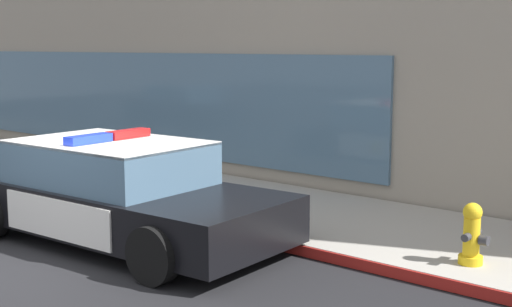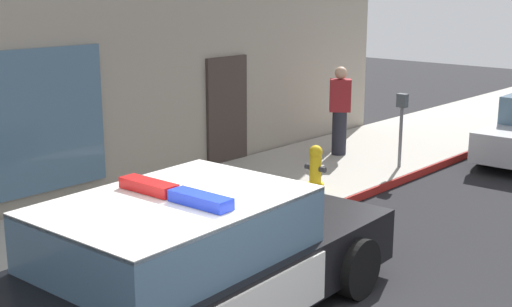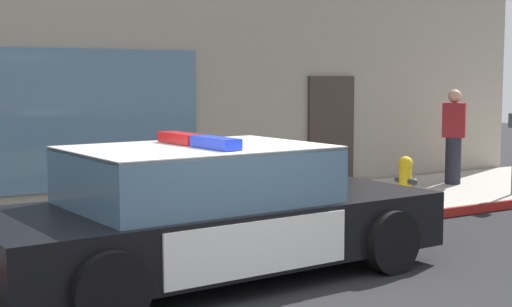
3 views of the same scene
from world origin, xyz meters
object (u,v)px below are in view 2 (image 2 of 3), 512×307
object	(u,v)px
fire_hydrant	(316,168)
parking_meter	(402,117)
pedestrian_on_sidewalk	(340,111)
police_cruiser	(186,263)

from	to	relation	value
fire_hydrant	parking_meter	distance (m)	2.22
pedestrian_on_sidewalk	parking_meter	xyz separation A→B (m)	(-0.05, -1.38, 0.07)
police_cruiser	fire_hydrant	distance (m)	4.63
fire_hydrant	parking_meter	xyz separation A→B (m)	(2.13, -0.28, 0.58)
fire_hydrant	pedestrian_on_sidewalk	bearing A→B (deg)	26.87
police_cruiser	fire_hydrant	bearing A→B (deg)	18.24
pedestrian_on_sidewalk	fire_hydrant	bearing A→B (deg)	168.40
police_cruiser	fire_hydrant	size ratio (longest dim) A/B	6.82
pedestrian_on_sidewalk	police_cruiser	bearing A→B (deg)	164.83
fire_hydrant	police_cruiser	bearing A→B (deg)	-158.58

